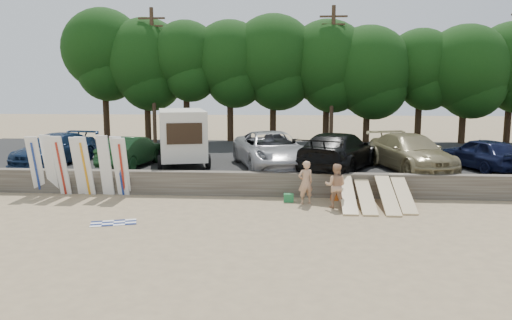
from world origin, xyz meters
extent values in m
plane|color=tan|center=(0.00, 0.00, 0.00)|extent=(120.00, 120.00, 0.00)
cube|color=#6B6356|center=(0.00, 3.00, 0.50)|extent=(44.00, 0.50, 1.00)
cube|color=#282828|center=(0.00, 10.50, 0.35)|extent=(44.00, 14.50, 0.70)
cylinder|color=#382616|center=(-13.99, 17.60, 2.87)|extent=(0.44, 0.44, 4.34)
sphere|color=#184614|center=(-13.99, 17.60, 7.11)|extent=(5.76, 5.76, 5.76)
cylinder|color=#382616|center=(-10.95, 17.60, 2.60)|extent=(0.44, 0.44, 3.80)
sphere|color=#184614|center=(-10.95, 17.60, 6.32)|extent=(5.95, 5.95, 5.95)
cylinder|color=#382616|center=(-7.98, 17.01, 2.70)|extent=(0.44, 0.44, 4.01)
sphere|color=#184614|center=(-7.98, 17.01, 6.62)|extent=(4.81, 4.81, 4.81)
cylinder|color=#382616|center=(-4.95, 17.38, 2.61)|extent=(0.44, 0.44, 3.83)
sphere|color=#184614|center=(-4.95, 17.38, 6.36)|extent=(5.41, 5.41, 5.41)
cylinder|color=#382616|center=(-1.96, 17.60, 2.64)|extent=(0.44, 0.44, 3.88)
sphere|color=#184614|center=(-1.96, 17.60, 6.44)|extent=(6.05, 6.05, 6.05)
cylinder|color=#382616|center=(1.75, 17.60, 2.54)|extent=(0.44, 0.44, 3.69)
sphere|color=#184614|center=(1.75, 17.60, 6.15)|extent=(5.83, 5.83, 5.83)
cylinder|color=#382616|center=(4.50, 17.35, 2.37)|extent=(0.44, 0.44, 3.34)
sphere|color=#184614|center=(4.50, 17.35, 5.64)|extent=(5.96, 5.96, 5.96)
cylinder|color=#382616|center=(8.05, 17.60, 2.48)|extent=(0.44, 0.44, 3.55)
sphere|color=#184614|center=(8.05, 17.60, 5.95)|extent=(4.93, 4.93, 4.93)
cylinder|color=#382616|center=(10.86, 17.10, 2.39)|extent=(0.44, 0.44, 3.39)
sphere|color=#184614|center=(10.86, 17.10, 5.71)|extent=(5.80, 5.80, 5.80)
cylinder|color=#382616|center=(14.02, 17.60, 2.51)|extent=(0.44, 0.44, 3.62)
sphere|color=#184614|center=(14.02, 17.60, 6.05)|extent=(5.52, 5.52, 5.52)
cylinder|color=#473321|center=(-10.00, 16.00, 5.20)|extent=(0.26, 0.26, 9.00)
cube|color=#473321|center=(-10.00, 16.00, 9.00)|extent=(1.80, 0.12, 0.12)
cube|color=#473321|center=(-10.00, 16.00, 8.50)|extent=(1.50, 0.10, 0.10)
cylinder|color=#473321|center=(2.00, 16.00, 5.20)|extent=(0.26, 0.26, 9.00)
cube|color=#473321|center=(2.00, 16.00, 9.00)|extent=(1.80, 0.12, 0.12)
cube|color=#473321|center=(2.00, 16.00, 8.50)|extent=(1.50, 0.10, 0.10)
cube|color=beige|center=(-5.96, 6.55, 2.24)|extent=(3.18, 4.65, 2.33)
cube|color=black|center=(-5.38, 4.49, 2.45)|extent=(1.54, 0.47, 0.95)
cylinder|color=black|center=(-6.66, 4.92, 1.05)|extent=(0.39, 0.73, 0.70)
cylinder|color=black|center=(-4.51, 5.53, 1.05)|extent=(0.39, 0.73, 0.70)
cylinder|color=black|center=(-7.40, 7.58, 1.05)|extent=(0.39, 0.73, 0.70)
cylinder|color=black|center=(-5.26, 8.18, 1.05)|extent=(0.39, 0.73, 0.70)
imported|color=#152A4C|center=(-12.37, 6.31, 1.45)|extent=(3.04, 5.50, 1.51)
imported|color=#123217|center=(-8.33, 5.98, 1.43)|extent=(2.18, 4.60, 1.45)
imported|color=#A1A1A6|center=(-1.52, 5.94, 1.56)|extent=(4.51, 6.75, 1.72)
imported|color=black|center=(1.57, 5.51, 1.58)|extent=(4.62, 6.55, 1.76)
imported|color=#8F825B|center=(4.89, 5.69, 1.53)|extent=(3.74, 6.14, 1.66)
imported|color=black|center=(8.28, 6.22, 1.45)|extent=(3.18, 4.75, 1.50)
cube|color=white|center=(-11.33, 2.50, 1.26)|extent=(0.60, 0.85, 2.51)
cube|color=white|center=(-10.78, 2.62, 1.28)|extent=(0.58, 0.62, 2.57)
cube|color=white|center=(-10.19, 2.41, 1.27)|extent=(0.57, 0.70, 2.55)
cube|color=white|center=(-9.39, 2.42, 1.26)|extent=(0.53, 0.79, 2.52)
cube|color=white|center=(-9.14, 2.39, 1.27)|extent=(0.57, 0.74, 2.54)
cube|color=white|center=(-8.33, 2.52, 1.28)|extent=(0.54, 0.56, 2.57)
cube|color=white|center=(-7.69, 2.46, 1.27)|extent=(0.58, 0.70, 2.55)
cube|color=white|center=(-7.58, 2.42, 1.25)|extent=(0.57, 0.87, 2.50)
cube|color=#DBBE8A|center=(1.58, 1.36, 0.48)|extent=(0.56, 2.88, 0.96)
cube|color=#DBBE8A|center=(2.27, 1.36, 0.41)|extent=(0.56, 2.92, 0.82)
cube|color=#DBBE8A|center=(3.09, 1.30, 0.49)|extent=(0.56, 2.88, 0.97)
cube|color=#DBBE8A|center=(3.72, 1.59, 0.51)|extent=(0.56, 2.87, 1.01)
imported|color=tan|center=(0.00, 1.69, 0.85)|extent=(0.73, 0.61, 1.70)
imported|color=tan|center=(1.12, 1.14, 0.84)|extent=(0.93, 0.79, 1.69)
cube|color=#217B3F|center=(-0.66, 1.96, 0.16)|extent=(0.40, 0.32, 0.32)
cube|color=#CB5717|center=(1.21, 2.40, 0.11)|extent=(0.37, 0.34, 0.22)
plane|color=white|center=(-6.51, -1.60, 0.01)|extent=(1.89, 1.89, 0.00)
camera|label=1|loc=(-0.48, -17.49, 4.61)|focal=35.00mm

